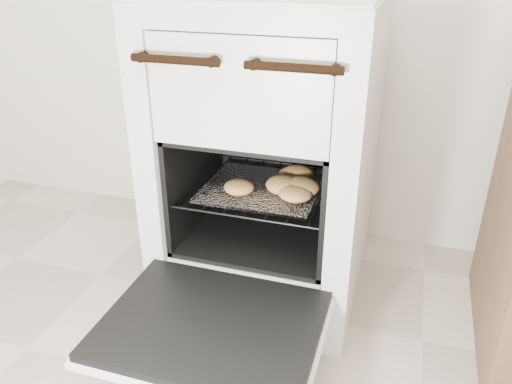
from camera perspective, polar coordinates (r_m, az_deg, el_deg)
stove at (r=1.43m, az=1.64°, el=3.93°), size 0.55×0.62×0.85m
oven_door at (r=1.17m, az=-5.10°, el=-15.11°), size 0.50×0.39×0.04m
oven_rack at (r=1.40m, az=0.91°, el=0.56°), size 0.40×0.39×0.01m
foil_sheet at (r=1.38m, az=0.69°, el=0.45°), size 0.31×0.28×0.01m
baked_rolls at (r=1.35m, az=3.74°, el=0.90°), size 0.29×0.25×0.05m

